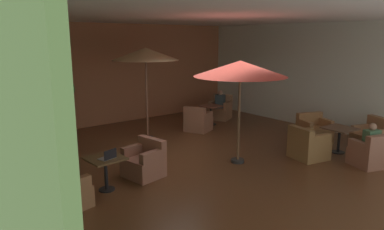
{
  "coord_description": "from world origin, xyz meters",
  "views": [
    {
      "loc": [
        -5.52,
        -6.42,
        2.99
      ],
      "look_at": [
        0.0,
        0.51,
        1.06
      ],
      "focal_mm": 33.23,
      "sensor_mm": 36.0,
      "label": 1
    }
  ],
  "objects_px": {
    "cafe_table_front_right": "(211,111)",
    "armchair_mid_center_west": "(314,131)",
    "patio_umbrella_center_beige": "(240,69)",
    "patron_blue_shirt": "(220,100)",
    "potted_tree_mid_left": "(63,94)",
    "iced_drink_cup": "(111,154)",
    "patron_by_window": "(61,171)",
    "cafe_table_mid_center": "(340,133)",
    "cafe_table_front_left": "(105,164)",
    "patio_umbrella_tall_red": "(146,55)",
    "armchair_front_left_north": "(144,163)",
    "armchair_mid_center_north": "(308,146)",
    "patron_with_friend": "(371,138)",
    "armchair_front_right_north": "(220,110)",
    "armchair_front_left_east": "(61,193)",
    "potted_tree_left_corner": "(14,112)",
    "armchair_front_right_east": "(198,122)",
    "open_laptop": "(108,156)",
    "armchair_mid_center_east": "(371,154)",
    "armchair_mid_center_south": "(371,137)"
  },
  "relations": [
    {
      "from": "cafe_table_front_right",
      "to": "armchair_mid_center_west",
      "type": "relative_size",
      "value": 0.67
    },
    {
      "from": "patio_umbrella_center_beige",
      "to": "patron_blue_shirt",
      "type": "relative_size",
      "value": 3.82
    },
    {
      "from": "armchair_mid_center_west",
      "to": "potted_tree_mid_left",
      "type": "xyz_separation_m",
      "value": [
        -5.54,
        4.99,
        1.04
      ]
    },
    {
      "from": "potted_tree_mid_left",
      "to": "iced_drink_cup",
      "type": "relative_size",
      "value": 16.85
    },
    {
      "from": "potted_tree_mid_left",
      "to": "patron_by_window",
      "type": "relative_size",
      "value": 2.73
    },
    {
      "from": "cafe_table_mid_center",
      "to": "patron_by_window",
      "type": "xyz_separation_m",
      "value": [
        -6.8,
        1.4,
        0.15
      ]
    },
    {
      "from": "patron_by_window",
      "to": "potted_tree_mid_left",
      "type": "bearing_deg",
      "value": 70.29
    },
    {
      "from": "cafe_table_front_left",
      "to": "patron_by_window",
      "type": "height_order",
      "value": "patron_by_window"
    },
    {
      "from": "patio_umbrella_tall_red",
      "to": "patron_by_window",
      "type": "height_order",
      "value": "patio_umbrella_tall_red"
    },
    {
      "from": "armchair_mid_center_west",
      "to": "potted_tree_mid_left",
      "type": "height_order",
      "value": "potted_tree_mid_left"
    },
    {
      "from": "armchair_front_left_north",
      "to": "armchair_mid_center_west",
      "type": "relative_size",
      "value": 0.86
    },
    {
      "from": "armchair_mid_center_north",
      "to": "patron_with_friend",
      "type": "height_order",
      "value": "patron_with_friend"
    },
    {
      "from": "armchair_front_right_north",
      "to": "iced_drink_cup",
      "type": "height_order",
      "value": "armchair_front_right_north"
    },
    {
      "from": "armchair_front_left_east",
      "to": "armchair_front_right_north",
      "type": "height_order",
      "value": "armchair_front_right_north"
    },
    {
      "from": "armchair_mid_center_west",
      "to": "patron_blue_shirt",
      "type": "height_order",
      "value": "patron_blue_shirt"
    },
    {
      "from": "patron_by_window",
      "to": "patio_umbrella_tall_red",
      "type": "bearing_deg",
      "value": 39.01
    },
    {
      "from": "armchair_front_right_north",
      "to": "potted_tree_left_corner",
      "type": "relative_size",
      "value": 0.56
    },
    {
      "from": "patio_umbrella_tall_red",
      "to": "patron_by_window",
      "type": "distance_m",
      "value": 4.86
    },
    {
      "from": "cafe_table_front_left",
      "to": "armchair_mid_center_north",
      "type": "relative_size",
      "value": 0.78
    },
    {
      "from": "armchair_front_right_east",
      "to": "patio_umbrella_center_beige",
      "type": "bearing_deg",
      "value": -111.32
    },
    {
      "from": "patio_umbrella_tall_red",
      "to": "armchair_front_left_east",
      "type": "bearing_deg",
      "value": -141.23
    },
    {
      "from": "armchair_mid_center_north",
      "to": "open_laptop",
      "type": "relative_size",
      "value": 2.56
    },
    {
      "from": "armchair_front_left_east",
      "to": "patron_blue_shirt",
      "type": "bearing_deg",
      "value": 26.24
    },
    {
      "from": "cafe_table_front_right",
      "to": "patio_umbrella_tall_red",
      "type": "relative_size",
      "value": 0.25
    },
    {
      "from": "armchair_mid_center_east",
      "to": "patron_blue_shirt",
      "type": "height_order",
      "value": "patron_blue_shirt"
    },
    {
      "from": "patio_umbrella_tall_red",
      "to": "potted_tree_left_corner",
      "type": "relative_size",
      "value": 1.54
    },
    {
      "from": "armchair_mid_center_west",
      "to": "armchair_front_right_east",
      "type": "bearing_deg",
      "value": 121.64
    },
    {
      "from": "armchair_front_right_north",
      "to": "patron_by_window",
      "type": "relative_size",
      "value": 1.45
    },
    {
      "from": "cafe_table_front_right",
      "to": "armchair_mid_center_east",
      "type": "distance_m",
      "value": 5.49
    },
    {
      "from": "patron_with_friend",
      "to": "open_laptop",
      "type": "xyz_separation_m",
      "value": [
        -5.5,
        2.5,
        0.05
      ]
    },
    {
      "from": "cafe_table_front_left",
      "to": "patio_umbrella_tall_red",
      "type": "xyz_separation_m",
      "value": [
        2.57,
        2.61,
        1.98
      ]
    },
    {
      "from": "cafe_table_mid_center",
      "to": "open_laptop",
      "type": "height_order",
      "value": "open_laptop"
    },
    {
      "from": "cafe_table_front_left",
      "to": "armchair_front_right_east",
      "type": "distance_m",
      "value": 5.01
    },
    {
      "from": "armchair_mid_center_west",
      "to": "patron_by_window",
      "type": "height_order",
      "value": "patron_by_window"
    },
    {
      "from": "potted_tree_mid_left",
      "to": "patron_with_friend",
      "type": "xyz_separation_m",
      "value": [
        4.81,
        -6.97,
        -0.67
      ]
    },
    {
      "from": "armchair_mid_center_north",
      "to": "cafe_table_front_right",
      "type": "bearing_deg",
      "value": 83.69
    },
    {
      "from": "potted_tree_left_corner",
      "to": "patron_by_window",
      "type": "xyz_separation_m",
      "value": [
        -0.1,
        -3.76,
        -0.43
      ]
    },
    {
      "from": "cafe_table_mid_center",
      "to": "armchair_mid_center_north",
      "type": "relative_size",
      "value": 0.84
    },
    {
      "from": "armchair_mid_center_south",
      "to": "potted_tree_mid_left",
      "type": "relative_size",
      "value": 0.52
    },
    {
      "from": "open_laptop",
      "to": "armchair_mid_center_south",
      "type": "bearing_deg",
      "value": -15.19
    },
    {
      "from": "patio_umbrella_tall_red",
      "to": "potted_tree_left_corner",
      "type": "height_order",
      "value": "patio_umbrella_tall_red"
    },
    {
      "from": "armchair_front_left_north",
      "to": "patron_with_friend",
      "type": "xyz_separation_m",
      "value": [
        4.54,
        -2.77,
        0.37
      ]
    },
    {
      "from": "armchair_front_right_east",
      "to": "patron_blue_shirt",
      "type": "relative_size",
      "value": 1.5
    },
    {
      "from": "patio_umbrella_center_beige",
      "to": "armchair_front_left_east",
      "type": "bearing_deg",
      "value": 176.47
    },
    {
      "from": "armchair_front_left_east",
      "to": "open_laptop",
      "type": "xyz_separation_m",
      "value": [
        1.0,
        0.12,
        0.44
      ]
    },
    {
      "from": "iced_drink_cup",
      "to": "cafe_table_mid_center",
      "type": "bearing_deg",
      "value": -15.35
    },
    {
      "from": "patio_umbrella_tall_red",
      "to": "patron_by_window",
      "type": "bearing_deg",
      "value": -140.99
    },
    {
      "from": "armchair_mid_center_south",
      "to": "patio_umbrella_center_beige",
      "type": "xyz_separation_m",
      "value": [
        -3.67,
        1.48,
        1.96
      ]
    },
    {
      "from": "potted_tree_mid_left",
      "to": "patron_blue_shirt",
      "type": "relative_size",
      "value": 2.86
    },
    {
      "from": "patio_umbrella_tall_red",
      "to": "patron_blue_shirt",
      "type": "height_order",
      "value": "patio_umbrella_tall_red"
    }
  ]
}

